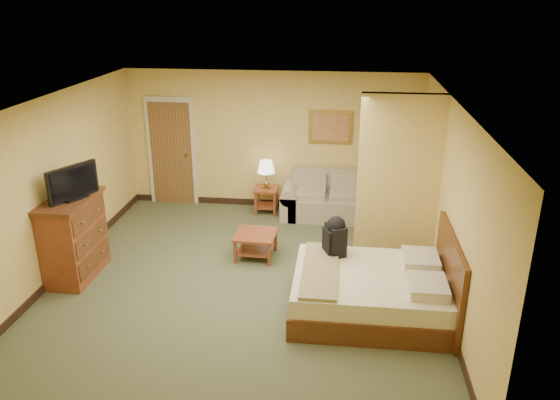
# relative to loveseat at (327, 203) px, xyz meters

# --- Properties ---
(floor) EXTENTS (6.00, 6.00, 0.00)m
(floor) POSITION_rel_loveseat_xyz_m (-1.08, -2.57, -0.28)
(floor) COLOR #4D5436
(floor) RESTS_ON ground
(ceiling) EXTENTS (6.00, 6.00, 0.00)m
(ceiling) POSITION_rel_loveseat_xyz_m (-1.08, -2.57, 2.32)
(ceiling) COLOR white
(ceiling) RESTS_ON back_wall
(back_wall) EXTENTS (5.50, 0.02, 2.60)m
(back_wall) POSITION_rel_loveseat_xyz_m (-1.08, 0.43, 1.02)
(back_wall) COLOR #E0BD5F
(back_wall) RESTS_ON floor
(left_wall) EXTENTS (0.02, 6.00, 2.60)m
(left_wall) POSITION_rel_loveseat_xyz_m (-3.83, -2.57, 1.02)
(left_wall) COLOR #E0BD5F
(left_wall) RESTS_ON floor
(right_wall) EXTENTS (0.02, 6.00, 2.60)m
(right_wall) POSITION_rel_loveseat_xyz_m (1.67, -2.57, 1.02)
(right_wall) COLOR #E0BD5F
(right_wall) RESTS_ON floor
(partition) EXTENTS (1.20, 0.15, 2.60)m
(partition) POSITION_rel_loveseat_xyz_m (1.07, -1.65, 1.02)
(partition) COLOR #E0BD5F
(partition) RESTS_ON floor
(door) EXTENTS (0.94, 0.16, 2.10)m
(door) POSITION_rel_loveseat_xyz_m (-3.03, 0.39, 0.76)
(door) COLOR beige
(door) RESTS_ON floor
(baseboard) EXTENTS (5.50, 0.02, 0.12)m
(baseboard) POSITION_rel_loveseat_xyz_m (-1.08, 0.42, -0.22)
(baseboard) COLOR black
(baseboard) RESTS_ON floor
(loveseat) EXTENTS (1.69, 0.78, 0.85)m
(loveseat) POSITION_rel_loveseat_xyz_m (0.00, 0.00, 0.00)
(loveseat) COLOR tan
(loveseat) RESTS_ON floor
(side_table) EXTENTS (0.44, 0.44, 0.48)m
(side_table) POSITION_rel_loveseat_xyz_m (-1.15, 0.08, 0.04)
(side_table) COLOR maroon
(side_table) RESTS_ON floor
(table_lamp) EXTENTS (0.32, 0.32, 0.53)m
(table_lamp) POSITION_rel_loveseat_xyz_m (-1.15, 0.08, 0.61)
(table_lamp) COLOR #A37E3C
(table_lamp) RESTS_ON side_table
(coffee_table) EXTENTS (0.65, 0.65, 0.40)m
(coffee_table) POSITION_rel_loveseat_xyz_m (-1.06, -1.78, 0.01)
(coffee_table) COLOR maroon
(coffee_table) RESTS_ON floor
(wall_picture) EXTENTS (0.80, 0.04, 0.62)m
(wall_picture) POSITION_rel_loveseat_xyz_m (0.00, 0.40, 1.32)
(wall_picture) COLOR #B78E3F
(wall_picture) RESTS_ON back_wall
(dresser) EXTENTS (0.60, 1.14, 1.21)m
(dresser) POSITION_rel_loveseat_xyz_m (-3.55, -2.68, 0.34)
(dresser) COLOR maroon
(dresser) RESTS_ON floor
(tv) EXTENTS (0.41, 0.73, 0.48)m
(tv) POSITION_rel_loveseat_xyz_m (-3.45, -2.68, 1.16)
(tv) COLOR black
(tv) RESTS_ON dresser
(bed) EXTENTS (2.03, 1.72, 1.11)m
(bed) POSITION_rel_loveseat_xyz_m (0.74, -3.15, 0.03)
(bed) COLOR #4C2511
(bed) RESTS_ON floor
(backpack) EXTENTS (0.32, 0.38, 0.55)m
(backpack) POSITION_rel_loveseat_xyz_m (0.19, -2.63, 0.56)
(backpack) COLOR black
(backpack) RESTS_ON bed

